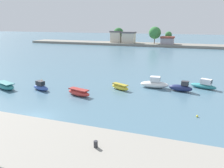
# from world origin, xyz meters

# --- Properties ---
(ground_plane) EXTENTS (400.00, 400.00, 0.00)m
(ground_plane) POSITION_xyz_m (0.00, 0.00, 0.00)
(ground_plane) COLOR slate
(mooring_bollard) EXTENTS (0.29, 0.29, 0.49)m
(mooring_bollard) POSITION_xyz_m (10.08, -5.95, 2.10)
(mooring_bollard) COLOR #2D2D33
(mooring_bollard) RESTS_ON seawall_embankment
(moored_boat_0) EXTENTS (4.78, 3.08, 1.08)m
(moored_boat_0) POSITION_xyz_m (-11.86, 8.00, 0.52)
(moored_boat_0) COLOR teal
(moored_boat_0) RESTS_ON ground
(moored_boat_1) EXTENTS (3.59, 2.13, 1.48)m
(moored_boat_1) POSITION_xyz_m (-6.12, 9.39, 0.54)
(moored_boat_1) COLOR #3856A8
(moored_boat_1) RESTS_ON ground
(moored_boat_2) EXTENTS (4.14, 2.17, 1.03)m
(moored_boat_2) POSITION_xyz_m (0.92, 8.87, 0.49)
(moored_boat_2) COLOR #C63833
(moored_boat_2) RESTS_ON ground
(moored_boat_3) EXTENTS (3.53, 2.35, 0.95)m
(moored_boat_3) POSITION_xyz_m (5.75, 13.76, 0.45)
(moored_boat_3) COLOR yellow
(moored_boat_3) RESTS_ON ground
(moored_boat_4) EXTENTS (4.74, 2.09, 1.89)m
(moored_boat_4) POSITION_xyz_m (10.77, 16.72, 0.68)
(moored_boat_4) COLOR white
(moored_boat_4) RESTS_ON ground
(moored_boat_5) EXTENTS (3.70, 1.72, 1.70)m
(moored_boat_5) POSITION_xyz_m (14.99, 16.12, 0.60)
(moored_boat_5) COLOR navy
(moored_boat_5) RESTS_ON ground
(moored_boat_6) EXTENTS (4.36, 2.72, 1.61)m
(moored_boat_6) POSITION_xyz_m (18.44, 18.95, 0.57)
(moored_boat_6) COLOR teal
(moored_boat_6) RESTS_ON ground
(mooring_buoy_1) EXTENTS (0.25, 0.25, 0.25)m
(mooring_buoy_1) POSITION_xyz_m (17.23, 6.45, 0.12)
(mooring_buoy_1) COLOR yellow
(mooring_buoy_1) RESTS_ON ground
(mooring_buoy_2) EXTENTS (0.31, 0.31, 0.31)m
(mooring_buoy_2) POSITION_xyz_m (-9.42, 14.07, 0.15)
(mooring_buoy_2) COLOR orange
(mooring_buoy_2) RESTS_ON ground
(distant_shoreline) EXTENTS (127.30, 10.74, 8.65)m
(distant_shoreline) POSITION_xyz_m (-1.09, 85.22, 1.84)
(distant_shoreline) COLOR gray
(distant_shoreline) RESTS_ON ground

